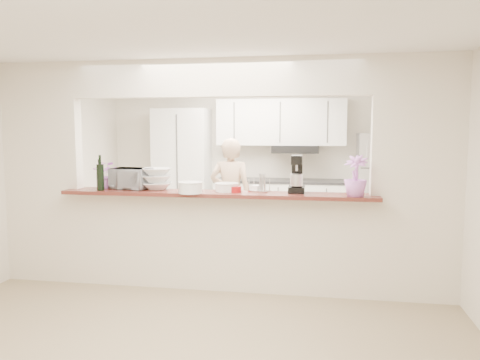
% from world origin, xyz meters
% --- Properties ---
extents(floor, '(6.00, 6.00, 0.00)m').
position_xyz_m(floor, '(0.00, 0.00, 0.00)').
color(floor, tan).
rests_on(floor, ground).
extents(tile_overlay, '(5.00, 2.90, 0.01)m').
position_xyz_m(tile_overlay, '(0.00, 1.55, 0.01)').
color(tile_overlay, beige).
rests_on(tile_overlay, floor).
extents(partition, '(5.00, 0.15, 2.50)m').
position_xyz_m(partition, '(0.00, 0.00, 1.48)').
color(partition, silver).
rests_on(partition, floor).
extents(bar_counter, '(3.40, 0.38, 1.09)m').
position_xyz_m(bar_counter, '(0.00, -0.00, 0.58)').
color(bar_counter, silver).
rests_on(bar_counter, floor).
extents(kitchen_cabinets, '(3.15, 0.62, 2.25)m').
position_xyz_m(kitchen_cabinets, '(-0.19, 2.72, 0.97)').
color(kitchen_cabinets, silver).
rests_on(kitchen_cabinets, floor).
extents(refrigerator, '(0.75, 0.70, 1.70)m').
position_xyz_m(refrigerator, '(2.05, 2.65, 0.85)').
color(refrigerator, '#ADADB2').
rests_on(refrigerator, floor).
extents(flower_left, '(0.29, 0.26, 0.31)m').
position_xyz_m(flower_left, '(-1.30, 0.05, 1.24)').
color(flower_left, '#E77AD4').
rests_on(flower_left, bar_counter).
extents(wine_bottle_a, '(0.08, 0.08, 0.39)m').
position_xyz_m(wine_bottle_a, '(-1.28, -0.15, 1.24)').
color(wine_bottle_a, black).
rests_on(wine_bottle_a, bar_counter).
extents(wine_bottle_b, '(0.07, 0.07, 0.33)m').
position_xyz_m(wine_bottle_b, '(-1.40, 0.07, 1.22)').
color(wine_bottle_b, black).
rests_on(wine_bottle_b, bar_counter).
extents(toaster_oven, '(0.46, 0.35, 0.23)m').
position_xyz_m(toaster_oven, '(-1.01, 0.05, 1.21)').
color(toaster_oven, '#B1B1B6').
rests_on(toaster_oven, bar_counter).
extents(serving_bowls, '(0.37, 0.37, 0.23)m').
position_xyz_m(serving_bowls, '(-0.70, 0.05, 1.21)').
color(serving_bowls, white).
rests_on(serving_bowls, bar_counter).
extents(plate_stack_a, '(0.26, 0.26, 0.12)m').
position_xyz_m(plate_stack_a, '(-0.25, -0.19, 1.15)').
color(plate_stack_a, white).
rests_on(plate_stack_a, bar_counter).
extents(plate_stack_b, '(0.26, 0.26, 0.09)m').
position_xyz_m(plate_stack_b, '(0.10, 0.01, 1.14)').
color(plate_stack_b, white).
rests_on(plate_stack_b, bar_counter).
extents(red_bowl, '(0.13, 0.13, 0.06)m').
position_xyz_m(red_bowl, '(0.20, -0.03, 1.12)').
color(red_bowl, maroon).
rests_on(red_bowl, bar_counter).
extents(tan_bowl, '(0.13, 0.13, 0.06)m').
position_xyz_m(tan_bowl, '(0.05, 0.08, 1.12)').
color(tan_bowl, tan).
rests_on(tan_bowl, bar_counter).
extents(utensil_caddy, '(0.24, 0.20, 0.20)m').
position_xyz_m(utensil_caddy, '(0.45, 0.05, 1.17)').
color(utensil_caddy, silver).
rests_on(utensil_caddy, bar_counter).
extents(stand_mixer, '(0.17, 0.27, 0.40)m').
position_xyz_m(stand_mixer, '(0.85, 0.06, 1.27)').
color(stand_mixer, black).
rests_on(stand_mixer, bar_counter).
extents(flower_right, '(0.28, 0.28, 0.41)m').
position_xyz_m(flower_right, '(1.44, -0.15, 1.30)').
color(flower_right, '#A463B9').
rests_on(flower_right, bar_counter).
extents(person, '(0.60, 0.40, 1.63)m').
position_xyz_m(person, '(-0.14, 1.49, 0.82)').
color(person, tan).
rests_on(person, floor).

